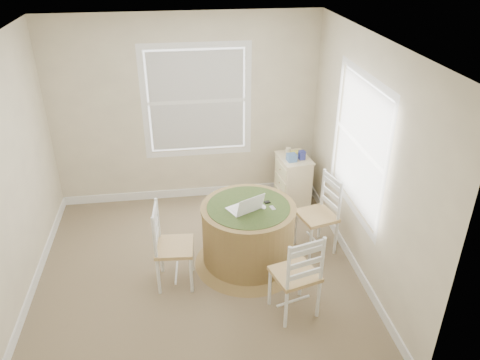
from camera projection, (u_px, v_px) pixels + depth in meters
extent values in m
cube|color=#8B7C58|center=(199.00, 274.00, 5.34)|extent=(3.60, 3.60, 0.02)
cube|color=white|center=(186.00, 40.00, 4.10)|extent=(3.60, 3.60, 0.02)
cube|color=beige|center=(186.00, 112.00, 6.30)|extent=(3.60, 0.02, 2.60)
cube|color=beige|center=(208.00, 295.00, 3.14)|extent=(3.60, 0.02, 2.60)
cube|color=beige|center=(5.00, 185.00, 4.50)|extent=(0.02, 3.60, 2.60)
cube|color=beige|center=(365.00, 162.00, 4.95)|extent=(0.02, 3.60, 2.60)
cube|color=white|center=(191.00, 192.00, 6.87)|extent=(3.60, 0.02, 0.12)
cube|color=white|center=(34.00, 284.00, 5.09)|extent=(0.02, 3.60, 0.12)
cube|color=white|center=(350.00, 256.00, 5.53)|extent=(0.02, 3.60, 0.12)
cylinder|color=olive|center=(248.00, 233.00, 5.34)|extent=(1.05, 1.05, 0.68)
cone|color=olive|center=(248.00, 259.00, 5.52)|extent=(1.25, 1.25, 0.08)
cylinder|color=olive|center=(248.00, 208.00, 5.18)|extent=(1.07, 1.07, 0.03)
cylinder|color=#3F4E21|center=(248.00, 207.00, 5.17)|extent=(0.93, 0.93, 0.01)
cone|color=#3F4E21|center=(248.00, 211.00, 5.20)|extent=(1.03, 1.03, 0.10)
cube|color=white|center=(243.00, 209.00, 5.14)|extent=(0.40, 0.35, 0.02)
cube|color=silver|center=(243.00, 208.00, 5.13)|extent=(0.30, 0.24, 0.00)
cube|color=black|center=(251.00, 205.00, 4.98)|extent=(0.33, 0.21, 0.22)
ellipsoid|color=white|center=(263.00, 207.00, 5.15)|extent=(0.08, 0.11, 0.03)
cube|color=#B7BABF|center=(272.00, 208.00, 5.14)|extent=(0.06, 0.10, 0.02)
cube|color=black|center=(267.00, 203.00, 5.24)|extent=(0.07, 0.06, 0.02)
cube|color=#F9EBBB|center=(293.00, 181.00, 6.58)|extent=(0.43, 0.55, 0.70)
cube|color=#F9EBBB|center=(294.00, 158.00, 6.41)|extent=(0.46, 0.59, 0.02)
cube|color=beige|center=(280.00, 195.00, 6.63)|extent=(0.06, 0.43, 0.15)
cube|color=beige|center=(281.00, 182.00, 6.53)|extent=(0.06, 0.43, 0.15)
cube|color=beige|center=(282.00, 169.00, 6.44)|extent=(0.06, 0.43, 0.15)
cube|color=#4F78B6|center=(292.00, 157.00, 6.29)|extent=(0.13, 0.13, 0.10)
cube|color=#E3DC50|center=(297.00, 154.00, 6.44)|extent=(0.16, 0.12, 0.06)
cube|color=navy|center=(301.00, 155.00, 6.33)|extent=(0.09, 0.09, 0.12)
cylinder|color=beige|center=(289.00, 151.00, 6.47)|extent=(0.07, 0.07, 0.09)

